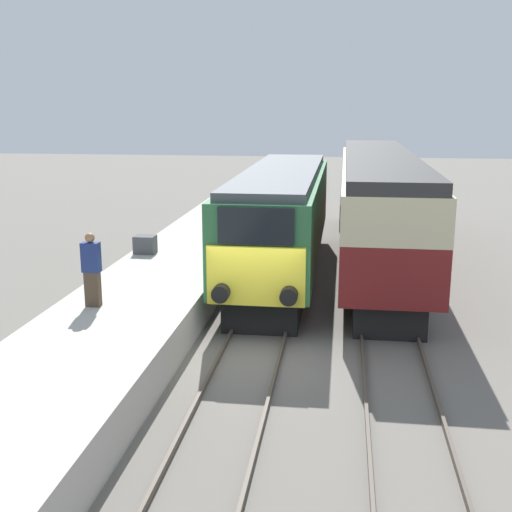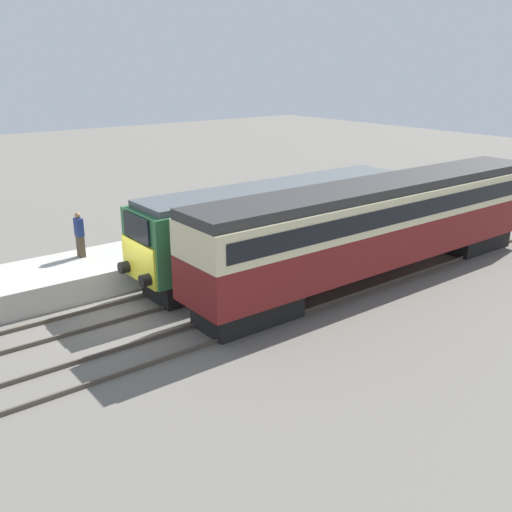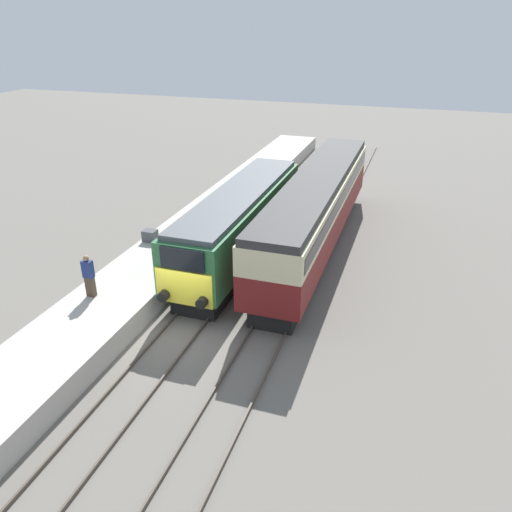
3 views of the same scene
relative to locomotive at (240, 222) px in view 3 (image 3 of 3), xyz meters
The scene contains 8 objects.
ground_plane 7.63m from the locomotive, 90.00° to the right, with size 120.00×120.00×0.00m, color slate.
platform_left 3.73m from the locomotive, 168.63° to the left, with size 3.50×50.00×1.02m.
rails_near_track 3.10m from the locomotive, 90.00° to the right, with size 1.51×60.00×0.14m.
rails_far_track 4.60m from the locomotive, 34.49° to the right, with size 1.50×60.00×0.14m.
locomotive is the anchor object (origin of this frame).
passenger_carriage 4.33m from the locomotive, 37.94° to the left, with size 2.75×18.04×4.13m.
person_on_platform 8.24m from the locomotive, 119.16° to the right, with size 0.44×0.26×1.87m.
luggage_crate 4.76m from the locomotive, 162.87° to the right, with size 0.70×0.56×0.60m.
Camera 3 is at (8.25, -14.90, 11.60)m, focal length 35.00 mm.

